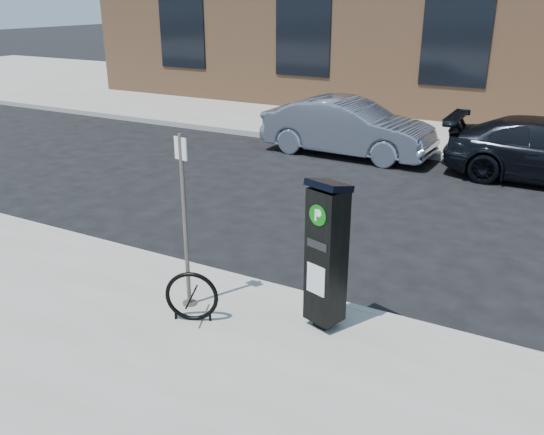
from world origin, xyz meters
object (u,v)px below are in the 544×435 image
Objects in this scene: bike_rack at (192,297)px; car_silver at (348,127)px; sign_pole at (185,224)px; parking_kiosk at (326,254)px.

car_silver reaches higher than bike_rack.
sign_pole reaches higher than bike_rack.
car_silver is at bearing 127.67° from parking_kiosk.
bike_rack is at bearing -36.48° from sign_pole.
bike_rack is (0.26, -0.29, -0.78)m from sign_pole.
bike_rack is 0.15× the size of car_silver.
parking_kiosk is 2.83× the size of bike_rack.
bike_rack is 8.79m from car_silver.
sign_pole is at bearing 109.44° from bike_rack.
parking_kiosk is at bearing 1.63° from bike_rack.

